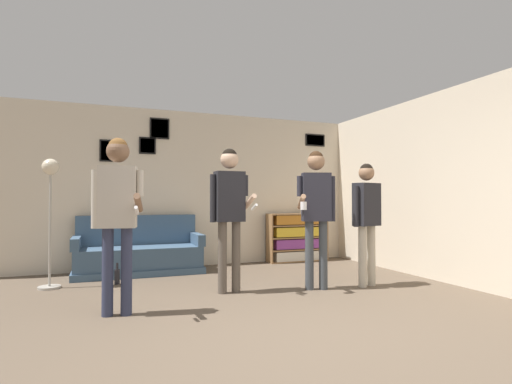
{
  "coord_description": "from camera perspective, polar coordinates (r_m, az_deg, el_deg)",
  "views": [
    {
      "loc": [
        -1.66,
        -2.81,
        1.15
      ],
      "look_at": [
        0.22,
        2.06,
        1.26
      ],
      "focal_mm": 28.0,
      "sensor_mm": 36.0,
      "label": 1
    }
  ],
  "objects": [
    {
      "name": "person_player_foreground_left",
      "position": [
        4.22,
        -19.18,
        -1.72
      ],
      "size": [
        0.49,
        0.53,
        1.77
      ],
      "color": "#2D334C",
      "rests_on": "ground_plane"
    },
    {
      "name": "person_player_foreground_center",
      "position": [
        4.98,
        -3.82,
        -1.53
      ],
      "size": [
        0.51,
        0.47,
        1.79
      ],
      "color": "brown",
      "rests_on": "ground_plane"
    },
    {
      "name": "drinking_cup",
      "position": [
        7.62,
        6.76,
        -2.64
      ],
      "size": [
        0.09,
        0.09,
        0.11
      ],
      "color": "white",
      "rests_on": "bookshelf"
    },
    {
      "name": "bookshelf",
      "position": [
        7.59,
        5.91,
        -6.47
      ],
      "size": [
        1.17,
        0.3,
        0.9
      ],
      "color": "olive",
      "rests_on": "ground_plane"
    },
    {
      "name": "person_watcher_holding_cup",
      "position": [
        5.21,
        8.59,
        -1.56
      ],
      "size": [
        0.57,
        0.4,
        1.79
      ],
      "color": "#3D4247",
      "rests_on": "ground_plane"
    },
    {
      "name": "wall_back",
      "position": [
        7.15,
        -7.68,
        0.5
      ],
      "size": [
        7.99,
        0.08,
        2.7
      ],
      "color": "beige",
      "rests_on": "ground_plane"
    },
    {
      "name": "wall_right",
      "position": [
        6.62,
        21.58,
        0.65
      ],
      "size": [
        0.06,
        6.52,
        2.7
      ],
      "color": "beige",
      "rests_on": "ground_plane"
    },
    {
      "name": "couch",
      "position": [
        6.62,
        -16.35,
        -8.54
      ],
      "size": [
        1.94,
        0.8,
        0.9
      ],
      "color": "#3D5670",
      "rests_on": "ground_plane"
    },
    {
      "name": "floor_lamp",
      "position": [
        5.86,
        -27.31,
        -0.26
      ],
      "size": [
        0.28,
        0.28,
        1.69
      ],
      "color": "#ADA89E",
      "rests_on": "ground_plane"
    },
    {
      "name": "bottle_on_floor",
      "position": [
        5.88,
        -19.23,
        -11.25
      ],
      "size": [
        0.07,
        0.07,
        0.29
      ],
      "color": "black",
      "rests_on": "ground_plane"
    },
    {
      "name": "person_spectator_near_bookshelf",
      "position": [
        5.55,
        15.53,
        -2.64
      ],
      "size": [
        0.49,
        0.29,
        1.64
      ],
      "color": "#B7AD99",
      "rests_on": "ground_plane"
    },
    {
      "name": "ground_plane",
      "position": [
        3.46,
        9.53,
        -20.56
      ],
      "size": [
        20.0,
        20.0,
        0.0
      ],
      "primitive_type": "plane",
      "color": "brown"
    }
  ]
}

